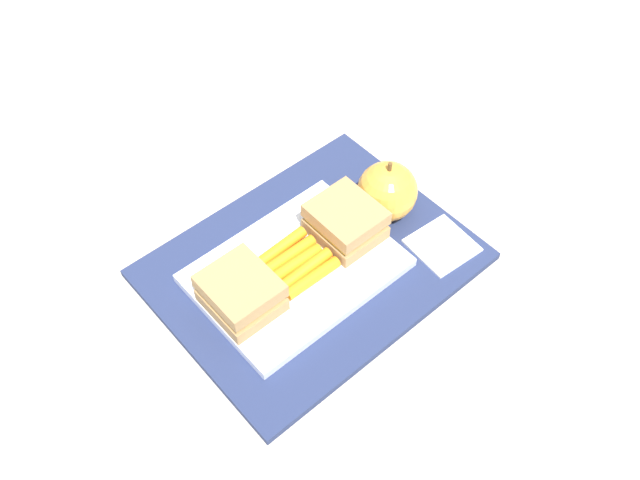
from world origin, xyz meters
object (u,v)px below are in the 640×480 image
(food_tray, at_px, (296,270))
(apple, at_px, (387,192))
(carrot_sticks_bundle, at_px, (296,263))
(paper_napkin, at_px, (442,245))
(sandwich_half_right, at_px, (346,221))
(sandwich_half_left, at_px, (241,293))

(food_tray, height_order, apple, apple)
(carrot_sticks_bundle, height_order, paper_napkin, carrot_sticks_bundle)
(sandwich_half_right, bearing_deg, food_tray, 180.00)
(food_tray, distance_m, paper_napkin, 0.18)
(sandwich_half_left, height_order, sandwich_half_right, same)
(sandwich_half_left, height_order, paper_napkin, sandwich_half_left)
(paper_napkin, bearing_deg, food_tray, 151.84)
(carrot_sticks_bundle, bearing_deg, apple, -0.23)
(sandwich_half_right, xyz_separation_m, carrot_sticks_bundle, (-0.08, 0.00, -0.02))
(sandwich_half_left, relative_size, carrot_sticks_bundle, 1.02)
(sandwich_half_left, xyz_separation_m, apple, (0.22, -0.00, 0.00))
(sandwich_half_left, xyz_separation_m, paper_napkin, (0.24, -0.09, -0.03))
(sandwich_half_right, height_order, paper_napkin, sandwich_half_right)
(food_tray, bearing_deg, carrot_sticks_bundle, 37.15)
(sandwich_half_right, xyz_separation_m, apple, (0.07, -0.00, 0.00))
(apple, relative_size, paper_napkin, 1.23)
(food_tray, xyz_separation_m, carrot_sticks_bundle, (0.00, 0.00, 0.01))
(food_tray, distance_m, sandwich_half_right, 0.08)
(sandwich_half_left, bearing_deg, carrot_sticks_bundle, 0.14)
(sandwich_half_left, distance_m, paper_napkin, 0.26)
(food_tray, height_order, paper_napkin, food_tray)
(food_tray, distance_m, sandwich_half_left, 0.08)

